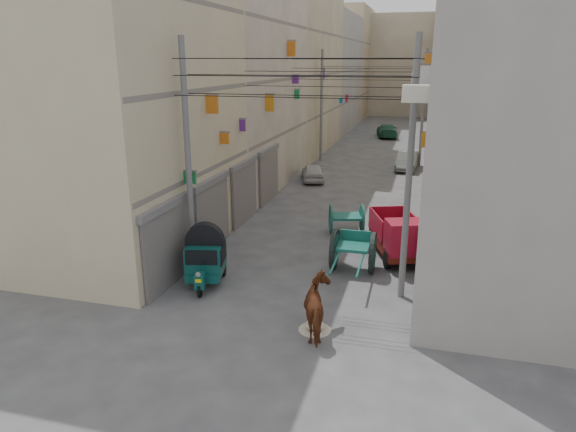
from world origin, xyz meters
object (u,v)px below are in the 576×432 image
(second_cart, at_px, (346,218))
(distant_car_white, at_px, (313,172))
(feed_sack, at_px, (315,325))
(distant_car_green, at_px, (387,131))
(auto_rickshaw, at_px, (206,256))
(tonga_cart, at_px, (353,250))
(mini_truck, at_px, (399,239))
(horse, at_px, (320,308))
(distant_car_grey, at_px, (407,161))

(second_cart, xyz_separation_m, distant_car_white, (-3.60, 9.49, -0.13))
(feed_sack, xyz_separation_m, distant_car_green, (-1.23, 38.50, 0.50))
(auto_rickshaw, relative_size, distant_car_white, 0.74)
(distant_car_white, bearing_deg, tonga_cart, 91.73)
(second_cart, height_order, feed_sack, second_cart)
(mini_truck, height_order, distant_car_green, mini_truck)
(horse, bearing_deg, tonga_cart, -112.21)
(horse, relative_size, distant_car_green, 0.42)
(tonga_cart, bearing_deg, distant_car_white, 107.46)
(distant_car_green, bearing_deg, distant_car_white, 73.05)
(auto_rickshaw, distance_m, mini_truck, 7.19)
(feed_sack, bearing_deg, second_cart, 93.30)
(mini_truck, relative_size, horse, 1.87)
(second_cart, relative_size, distant_car_green, 0.39)
(horse, distance_m, distant_car_white, 18.79)
(distant_car_white, xyz_separation_m, distant_car_green, (2.87, 20.37, 0.10))
(horse, relative_size, distant_car_grey, 0.51)
(tonga_cart, bearing_deg, distant_car_grey, 86.07)
(auto_rickshaw, xyz_separation_m, horse, (4.42, -2.39, -0.16))
(second_cart, distance_m, distant_car_green, 29.87)
(auto_rickshaw, bearing_deg, distant_car_white, 75.89)
(feed_sack, distance_m, horse, 0.68)
(distant_car_green, bearing_deg, horse, 83.13)
(mini_truck, height_order, feed_sack, mini_truck)
(horse, height_order, distant_car_white, horse)
(tonga_cart, relative_size, mini_truck, 0.95)
(auto_rickshaw, height_order, second_cart, auto_rickshaw)
(tonga_cart, height_order, distant_car_white, tonga_cart)
(auto_rickshaw, bearing_deg, distant_car_green, 71.69)
(auto_rickshaw, distance_m, second_cart, 7.44)
(tonga_cart, relative_size, distant_car_white, 1.02)
(second_cart, bearing_deg, horse, -101.82)
(mini_truck, bearing_deg, auto_rickshaw, -169.05)
(distant_car_grey, height_order, distant_car_green, distant_car_green)
(distant_car_grey, distance_m, distant_car_green, 15.52)
(mini_truck, relative_size, distant_car_green, 0.78)
(feed_sack, relative_size, distant_car_white, 0.18)
(tonga_cart, xyz_separation_m, horse, (-0.24, -4.70, 0.02))
(horse, bearing_deg, distant_car_white, -96.20)
(mini_truck, bearing_deg, horse, -125.97)
(mini_truck, distance_m, horse, 6.32)
(distant_car_white, distance_m, distant_car_grey, 7.48)
(auto_rickshaw, height_order, feed_sack, auto_rickshaw)
(distant_car_green, bearing_deg, feed_sack, 82.90)
(tonga_cart, xyz_separation_m, feed_sack, (-0.40, -4.53, -0.62))
(tonga_cart, xyz_separation_m, distant_car_green, (-1.63, 33.96, -0.12))
(auto_rickshaw, xyz_separation_m, feed_sack, (4.26, -2.22, -0.80))
(tonga_cart, distance_m, mini_truck, 2.05)
(mini_truck, relative_size, distant_car_grey, 0.94)
(distant_car_green, bearing_deg, second_cart, 82.47)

